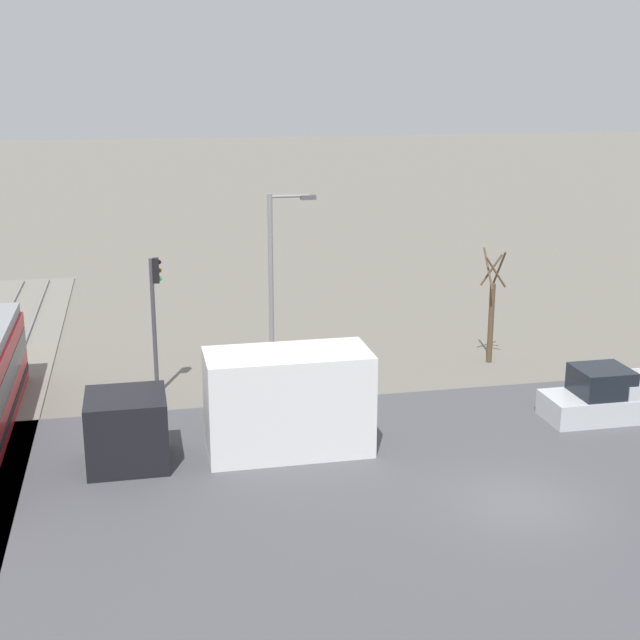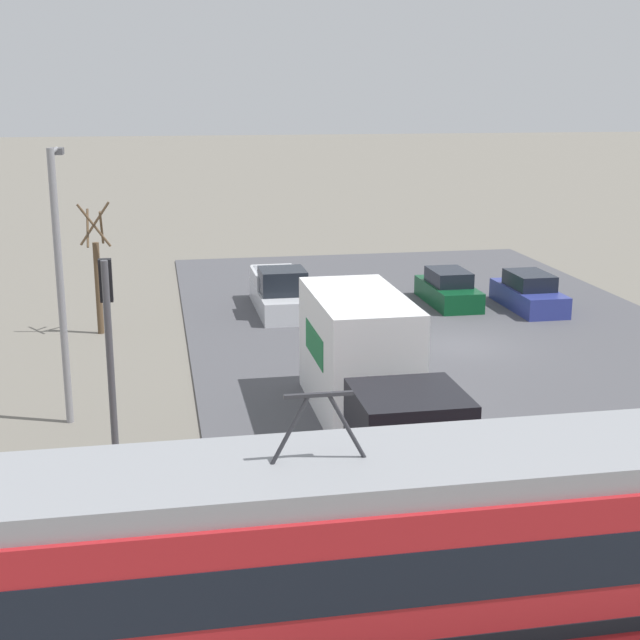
{
  "view_description": "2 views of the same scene",
  "coord_description": "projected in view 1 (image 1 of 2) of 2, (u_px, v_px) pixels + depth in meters",
  "views": [
    {
      "loc": [
        -21.78,
        10.5,
        12.04
      ],
      "look_at": [
        9.59,
        3.89,
        3.21
      ],
      "focal_mm": 50.0,
      "sensor_mm": 36.0,
      "label": 1
    },
    {
      "loc": [
        10.52,
        29.36,
        8.94
      ],
      "look_at": [
        5.79,
        3.85,
        2.26
      ],
      "focal_mm": 50.0,
      "sensor_mm": 36.0,
      "label": 2
    }
  ],
  "objects": [
    {
      "name": "pickup_truck",
      "position": [
        617.0,
        398.0,
        32.13
      ],
      "size": [
        1.97,
        5.55,
        1.9
      ],
      "color": "silver",
      "rests_on": "ground"
    },
    {
      "name": "street_tree",
      "position": [
        491.0,
        312.0,
        38.12
      ],
      "size": [
        1.17,
        0.97,
        4.97
      ],
      "color": "brown",
      "rests_on": "ground"
    },
    {
      "name": "street_lamp_near_crossing",
      "position": [
        276.0,
        271.0,
        36.06
      ],
      "size": [
        0.36,
        1.95,
        7.52
      ],
      "color": "gray",
      "rests_on": "ground"
    },
    {
      "name": "box_truck",
      "position": [
        250.0,
        408.0,
        28.77
      ],
      "size": [
        2.51,
        9.09,
        3.39
      ],
      "color": "black",
      "rests_on": "ground"
    },
    {
      "name": "road_surface",
      "position": [
        519.0,
        504.0,
        25.82
      ],
      "size": [
        19.17,
        37.33,
        0.08
      ],
      "color": "#4C4C51",
      "rests_on": "ground"
    },
    {
      "name": "ground_plane",
      "position": [
        519.0,
        505.0,
        25.83
      ],
      "size": [
        320.0,
        320.0,
        0.0
      ],
      "primitive_type": "plane",
      "color": "slate"
    },
    {
      "name": "traffic_light_pole",
      "position": [
        155.0,
        307.0,
        33.94
      ],
      "size": [
        0.28,
        0.47,
        5.4
      ],
      "color": "#47474C",
      "rests_on": "ground"
    }
  ]
}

